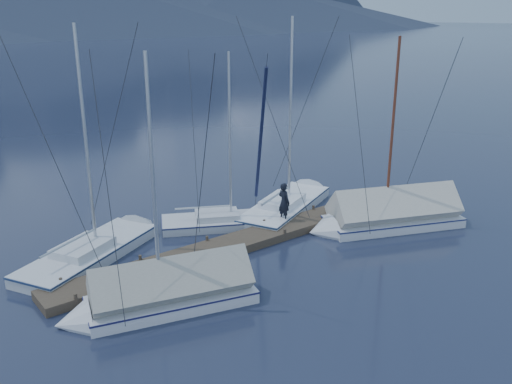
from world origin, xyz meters
TOP-DOWN VIEW (x-y plane):
  - ground at (0.00, 0.00)m, footprint 1000.00×1000.00m
  - dock at (0.00, 2.00)m, footprint 18.00×1.50m
  - mooring_posts at (-0.50, 2.00)m, footprint 15.12×1.52m
  - sailboat_open_left at (-5.39, 5.09)m, footprint 7.49×5.31m
  - sailboat_open_mid at (0.62, 3.92)m, footprint 6.50×4.55m
  - sailboat_open_right at (4.22, 4.40)m, footprint 7.74×5.09m
  - sailboat_covered_near at (5.45, -0.25)m, footprint 7.39×4.69m
  - sailboat_covered_far at (-5.94, -0.36)m, footprint 6.70×3.52m
  - person at (1.93, 2.45)m, footprint 0.45×0.66m

SIDE VIEW (x-z plane):
  - ground at x=0.00m, z-range 0.00..0.00m
  - dock at x=0.00m, z-range -0.16..0.38m
  - sailboat_open_mid at x=0.62m, z-range -4.08..4.38m
  - sailboat_open_left at x=-5.39m, z-range -4.71..5.05m
  - sailboat_open_right at x=4.22m, z-range -4.81..5.16m
  - mooring_posts at x=-0.50m, z-range 0.17..0.52m
  - sailboat_covered_far at x=-5.94m, z-range -4.06..4.94m
  - sailboat_covered_near at x=5.45m, z-range -4.16..5.08m
  - person at x=1.93m, z-range 0.34..2.10m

